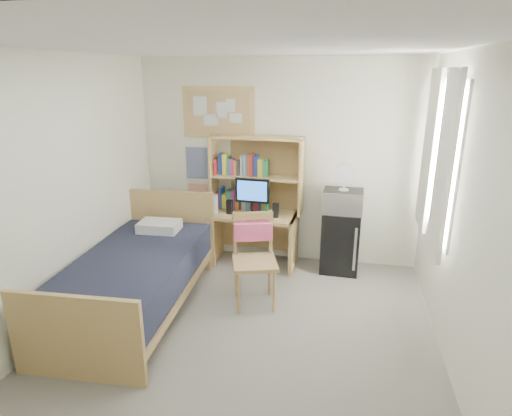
% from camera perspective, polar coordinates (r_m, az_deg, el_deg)
% --- Properties ---
extents(floor, '(3.60, 4.20, 0.02)m').
position_cam_1_polar(floor, '(4.14, -2.20, -18.07)').
color(floor, gray).
rests_on(floor, ground).
extents(ceiling, '(3.60, 4.20, 0.02)m').
position_cam_1_polar(ceiling, '(3.37, -2.75, 20.91)').
color(ceiling, white).
rests_on(ceiling, wall_back).
extents(wall_back, '(3.60, 0.04, 2.60)m').
position_cam_1_polar(wall_back, '(5.53, 2.97, 6.08)').
color(wall_back, white).
rests_on(wall_back, floor).
extents(wall_front, '(3.60, 0.04, 2.60)m').
position_cam_1_polar(wall_front, '(1.81, -20.39, -21.33)').
color(wall_front, white).
rests_on(wall_front, floor).
extents(wall_left, '(0.04, 4.20, 2.60)m').
position_cam_1_polar(wall_left, '(4.34, -26.15, 1.02)').
color(wall_left, white).
rests_on(wall_left, floor).
extents(wall_right, '(0.04, 4.20, 2.60)m').
position_cam_1_polar(wall_right, '(3.57, 26.84, -2.40)').
color(wall_right, white).
rests_on(wall_right, floor).
extents(window_unit, '(0.10, 1.40, 1.70)m').
position_cam_1_polar(window_unit, '(4.62, 23.22, 6.15)').
color(window_unit, white).
rests_on(window_unit, wall_right).
extents(curtain_left, '(0.04, 0.55, 1.70)m').
position_cam_1_polar(curtain_left, '(4.23, 23.79, 5.14)').
color(curtain_left, white).
rests_on(curtain_left, wall_right).
extents(curtain_right, '(0.04, 0.55, 1.70)m').
position_cam_1_polar(curtain_right, '(5.00, 22.07, 7.07)').
color(curtain_right, white).
rests_on(curtain_right, wall_right).
extents(bulletin_board, '(0.94, 0.03, 0.64)m').
position_cam_1_polar(bulletin_board, '(5.60, -5.04, 12.59)').
color(bulletin_board, tan).
rests_on(bulletin_board, wall_back).
extents(poster_wave, '(0.30, 0.01, 0.42)m').
position_cam_1_polar(poster_wave, '(5.81, -7.89, 5.98)').
color(poster_wave, navy).
rests_on(poster_wave, wall_back).
extents(poster_japan, '(0.28, 0.01, 0.36)m').
position_cam_1_polar(poster_japan, '(5.92, -7.70, 1.51)').
color(poster_japan, '#EE512A').
rests_on(poster_japan, wall_back).
extents(desk, '(1.11, 0.59, 0.68)m').
position_cam_1_polar(desk, '(5.57, -0.32, -4.12)').
color(desk, '#DCB36B').
rests_on(desk, floor).
extents(desk_chair, '(0.63, 0.63, 1.00)m').
position_cam_1_polar(desk_chair, '(4.54, -0.17, -7.19)').
color(desk_chair, tan).
rests_on(desk_chair, floor).
extents(mini_fridge, '(0.47, 0.47, 0.78)m').
position_cam_1_polar(mini_fridge, '(5.48, 11.19, -4.31)').
color(mini_fridge, black).
rests_on(mini_fridge, floor).
extents(bed, '(1.22, 2.26, 0.61)m').
position_cam_1_polar(bed, '(4.72, -15.76, -9.54)').
color(bed, black).
rests_on(bed, floor).
extents(hutch, '(1.19, 0.35, 0.97)m').
position_cam_1_polar(hutch, '(5.46, 0.06, 4.52)').
color(hutch, '#DCB36B').
rests_on(hutch, desk).
extents(monitor, '(0.43, 0.05, 0.46)m').
position_cam_1_polar(monitor, '(5.33, -0.49, 1.36)').
color(monitor, black).
rests_on(monitor, desk).
extents(keyboard, '(0.42, 0.15, 0.02)m').
position_cam_1_polar(keyboard, '(5.27, -0.88, -1.34)').
color(keyboard, black).
rests_on(keyboard, desk).
extents(speaker_left, '(0.07, 0.07, 0.17)m').
position_cam_1_polar(speaker_left, '(5.45, -3.54, 0.14)').
color(speaker_left, black).
rests_on(speaker_left, desk).
extents(speaker_right, '(0.08, 0.08, 0.18)m').
position_cam_1_polar(speaker_right, '(5.31, 2.64, -0.30)').
color(speaker_right, black).
rests_on(speaker_right, desk).
extents(water_bottle, '(0.07, 0.07, 0.25)m').
position_cam_1_polar(water_bottle, '(5.46, -5.47, 0.52)').
color(water_bottle, white).
rests_on(water_bottle, desk).
extents(hoodie, '(0.43, 0.24, 0.20)m').
position_cam_1_polar(hoodie, '(4.62, -0.40, -3.06)').
color(hoodie, '#FC5F8C').
rests_on(hoodie, desk_chair).
extents(microwave, '(0.48, 0.37, 0.27)m').
position_cam_1_polar(microwave, '(5.29, 11.52, 0.91)').
color(microwave, '#B5B5BA').
rests_on(microwave, mini_fridge).
extents(desk_fan, '(0.25, 0.25, 0.30)m').
position_cam_1_polar(desk_fan, '(5.22, 11.71, 3.93)').
color(desk_fan, white).
rests_on(desk_fan, microwave).
extents(pillow, '(0.49, 0.35, 0.11)m').
position_cam_1_polar(pillow, '(5.21, -12.75, -2.37)').
color(pillow, white).
rests_on(pillow, bed).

